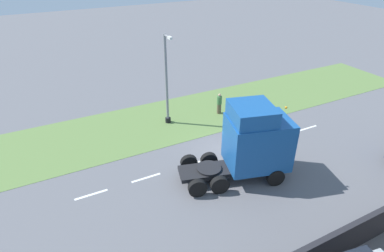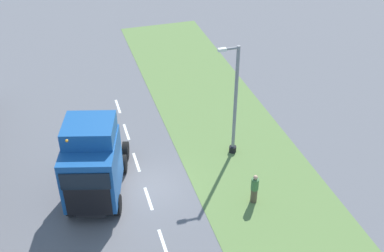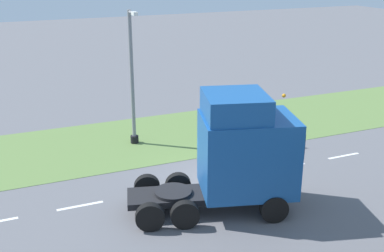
{
  "view_description": "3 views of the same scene",
  "coord_description": "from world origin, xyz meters",
  "views": [
    {
      "loc": [
        14.54,
        -9.94,
        12.0
      ],
      "look_at": [
        -0.99,
        -1.93,
        2.1
      ],
      "focal_mm": 30.0,
      "sensor_mm": 36.0,
      "label": 1
    },
    {
      "loc": [
        3.23,
        19.46,
        17.18
      ],
      "look_at": [
        -2.94,
        -0.97,
        2.8
      ],
      "focal_mm": 45.0,
      "sensor_mm": 36.0,
      "label": 2
    },
    {
      "loc": [
        17.06,
        -7.95,
        9.22
      ],
      "look_at": [
        -2.41,
        0.27,
        1.73
      ],
      "focal_mm": 45.0,
      "sensor_mm": 36.0,
      "label": 3
    }
  ],
  "objects": [
    {
      "name": "grass_verge",
      "position": [
        -6.0,
        0.0,
        0.01
      ],
      "size": [
        7.0,
        44.0,
        0.01
      ],
      "color": "#607F42",
      "rests_on": "ground"
    },
    {
      "name": "ground_plane",
      "position": [
        0.0,
        0.0,
        0.0
      ],
      "size": [
        120.0,
        120.0,
        0.0
      ],
      "primitive_type": "plane",
      "color": "slate",
      "rests_on": "ground"
    },
    {
      "name": "lane_markings",
      "position": [
        0.0,
        -0.7,
        0.0
      ],
      "size": [
        0.16,
        17.8,
        0.0
      ],
      "color": "white",
      "rests_on": "ground"
    },
    {
      "name": "lamp_post",
      "position": [
        -5.59,
        -1.62,
        3.05
      ],
      "size": [
        1.33,
        0.42,
        6.82
      ],
      "color": "black",
      "rests_on": "ground"
    },
    {
      "name": "pedestrian",
      "position": [
        -5.16,
        2.68,
        0.85
      ],
      "size": [
        0.39,
        0.39,
        1.73
      ],
      "color": "brown",
      "rests_on": "ground"
    },
    {
      "name": "traffic_cone_lead",
      "position": [
        -1.75,
        5.94,
        0.28
      ],
      "size": [
        0.36,
        0.36,
        0.58
      ],
      "color": "black",
      "rests_on": "ground"
    },
    {
      "name": "lorry_cab",
      "position": [
        2.53,
        0.14,
        2.3
      ],
      "size": [
        4.1,
        6.56,
        4.74
      ],
      "rotation": [
        0.0,
        0.0,
        -0.27
      ],
      "color": "black",
      "rests_on": "ground"
    },
    {
      "name": "boundary_wall",
      "position": [
        9.0,
        0.0,
        0.83
      ],
      "size": [
        0.25,
        24.0,
        1.67
      ],
      "color": "#232328",
      "rests_on": "ground"
    }
  ]
}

